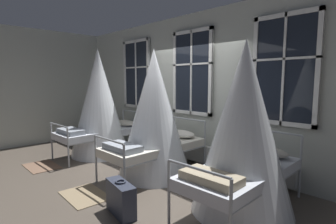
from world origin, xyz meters
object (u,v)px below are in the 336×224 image
(cot_first, at_px, (99,104))
(suitcase_dark, at_px, (121,198))
(cot_second, at_px, (154,115))
(cot_third, at_px, (244,130))

(cot_first, height_order, suitcase_dark, cot_first)
(cot_first, height_order, cot_second, cot_first)
(cot_first, xyz_separation_m, cot_second, (1.97, 0.03, -0.08))
(cot_third, bearing_deg, cot_second, 87.13)
(cot_second, bearing_deg, cot_first, 90.40)
(cot_second, xyz_separation_m, cot_third, (1.88, -0.05, -0.02))
(cot_first, bearing_deg, cot_third, -91.27)
(cot_second, bearing_deg, cot_third, -92.07)
(cot_second, height_order, suitcase_dark, cot_second)
(cot_first, distance_m, suitcase_dark, 3.24)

